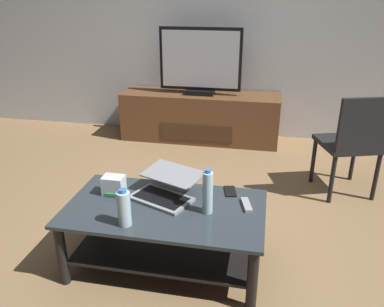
{
  "coord_description": "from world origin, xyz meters",
  "views": [
    {
      "loc": [
        0.45,
        -2.13,
        1.64
      ],
      "look_at": [
        -0.05,
        0.34,
        0.57
      ],
      "focal_mm": 36.44,
      "sensor_mm": 36.0,
      "label": 1
    }
  ],
  "objects": [
    {
      "name": "router_box",
      "position": [
        -0.48,
        -0.06,
        0.48
      ],
      "size": [
        0.14,
        0.1,
        0.12
      ],
      "color": "silver",
      "rests_on": "coffee_table"
    },
    {
      "name": "cell_phone",
      "position": [
        0.25,
        0.11,
        0.43
      ],
      "size": [
        0.1,
        0.15,
        0.01
      ],
      "primitive_type": "cube",
      "rotation": [
        0.0,
        0.0,
        0.21
      ],
      "color": "black",
      "rests_on": "coffee_table"
    },
    {
      "name": "water_bottle_far",
      "position": [
        0.15,
        -0.17,
        0.55
      ],
      "size": [
        0.06,
        0.06,
        0.28
      ],
      "color": "silver",
      "rests_on": "coffee_table"
    },
    {
      "name": "tv_remote",
      "position": [
        0.37,
        -0.05,
        0.43
      ],
      "size": [
        0.08,
        0.17,
        0.02
      ],
      "primitive_type": "cube",
      "rotation": [
        0.0,
        0.0,
        0.26
      ],
      "color": "#99999E",
      "rests_on": "coffee_table"
    },
    {
      "name": "back_wall",
      "position": [
        0.0,
        2.46,
        1.4
      ],
      "size": [
        6.4,
        0.12,
        2.8
      ],
      "primitive_type": "cube",
      "color": "silver",
      "rests_on": "ground"
    },
    {
      "name": "media_cabinet",
      "position": [
        -0.3,
        2.14,
        0.27
      ],
      "size": [
        1.79,
        0.5,
        0.55
      ],
      "color": "brown",
      "rests_on": "ground"
    },
    {
      "name": "coffee_table",
      "position": [
        -0.11,
        -0.16,
        0.29
      ],
      "size": [
        1.21,
        0.67,
        0.42
      ],
      "color": "#2D383D",
      "rests_on": "ground"
    },
    {
      "name": "water_bottle_near",
      "position": [
        -0.28,
        -0.38,
        0.53
      ],
      "size": [
        0.08,
        0.08,
        0.22
      ],
      "color": "silver",
      "rests_on": "coffee_table"
    },
    {
      "name": "laptop",
      "position": [
        -0.14,
        -0.03,
        0.48
      ],
      "size": [
        0.48,
        0.47,
        0.15
      ],
      "color": "gray",
      "rests_on": "coffee_table"
    },
    {
      "name": "television",
      "position": [
        -0.3,
        2.11,
        0.9
      ],
      "size": [
        0.91,
        0.2,
        0.73
      ],
      "color": "black",
      "rests_on": "media_cabinet"
    },
    {
      "name": "ground_plane",
      "position": [
        0.0,
        0.0,
        0.0
      ],
      "size": [
        7.68,
        7.68,
        0.0
      ],
      "primitive_type": "plane",
      "color": "olive"
    },
    {
      "name": "dining_chair",
      "position": [
        1.16,
        1.03,
        0.5
      ],
      "size": [
        0.55,
        0.55,
        0.89
      ],
      "color": "black",
      "rests_on": "ground"
    }
  ]
}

